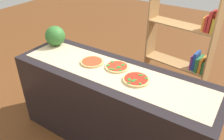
{
  "coord_description": "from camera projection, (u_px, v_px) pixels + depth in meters",
  "views": [
    {
      "loc": [
        1.08,
        -1.64,
        2.17
      ],
      "look_at": [
        0.0,
        0.0,
        0.97
      ],
      "focal_mm": 36.52,
      "sensor_mm": 36.0,
      "label": 1
    }
  ],
  "objects": [
    {
      "name": "ground_plane",
      "position": [
        112.0,
        137.0,
        2.81
      ],
      "size": [
        12.0,
        12.0,
        0.0
      ],
      "primitive_type": "plane",
      "color": "brown"
    },
    {
      "name": "counter",
      "position": [
        112.0,
        108.0,
        2.56
      ],
      "size": [
        2.19,
        0.7,
        0.95
      ],
      "primitive_type": "cube",
      "color": "black",
      "rests_on": "ground_plane"
    },
    {
      "name": "parchment_paper",
      "position": [
        112.0,
        72.0,
        2.31
      ],
      "size": [
        2.06,
        0.48,
        0.0
      ],
      "primitive_type": "cube",
      "color": "tan",
      "rests_on": "counter"
    },
    {
      "name": "pizza_plain_0",
      "position": [
        92.0,
        62.0,
        2.46
      ],
      "size": [
        0.25,
        0.25,
        0.02
      ],
      "color": "tan",
      "rests_on": "parchment_paper"
    },
    {
      "name": "pizza_spinach_1",
      "position": [
        117.0,
        67.0,
        2.37
      ],
      "size": [
        0.25,
        0.25,
        0.03
      ],
      "color": "#DBB26B",
      "rests_on": "parchment_paper"
    },
    {
      "name": "pizza_spinach_2",
      "position": [
        136.0,
        79.0,
        2.17
      ],
      "size": [
        0.26,
        0.26,
        0.03
      ],
      "color": "#DBB26B",
      "rests_on": "parchment_paper"
    },
    {
      "name": "watermelon",
      "position": [
        55.0,
        36.0,
        2.79
      ],
      "size": [
        0.24,
        0.24,
        0.24
      ],
      "primitive_type": "sphere",
      "color": "#2D6628",
      "rests_on": "counter"
    },
    {
      "name": "bookshelf",
      "position": [
        185.0,
        53.0,
        3.08
      ],
      "size": [
        0.92,
        0.36,
        1.7
      ],
      "color": "#A87A47",
      "rests_on": "ground_plane"
    }
  ]
}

